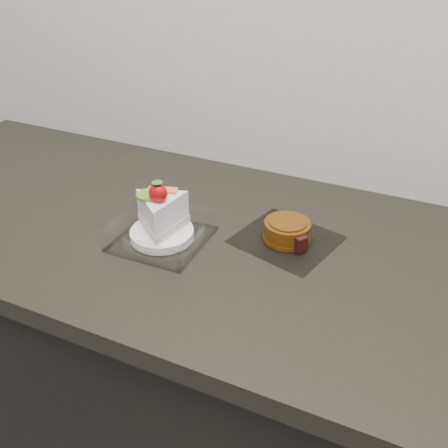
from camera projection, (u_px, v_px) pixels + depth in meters
name	position (u px, v px, depth m)	size (l,w,h in m)	color
counter	(280.00, 411.00, 1.16)	(2.04, 0.64, 0.90)	black
cake_tray	(161.00, 224.00, 0.95)	(0.17, 0.17, 0.13)	white
mooncake_wrap	(287.00, 233.00, 0.96)	(0.22, 0.21, 0.04)	white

